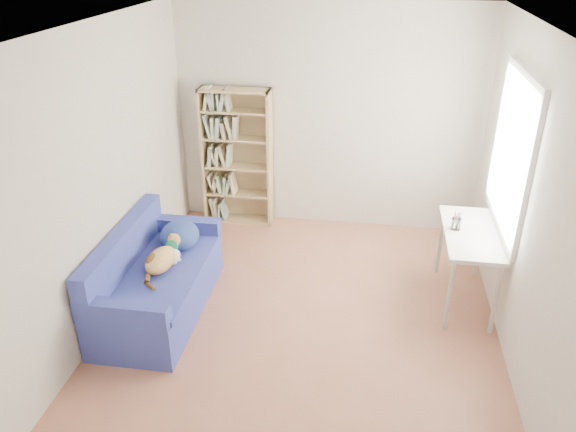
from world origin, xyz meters
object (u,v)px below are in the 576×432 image
object	(u,v)px
bookshelf	(237,162)
desk	(470,240)
sofa	(156,279)
pen_cup	(456,223)

from	to	relation	value
bookshelf	desk	world-z (taller)	bookshelf
sofa	pen_cup	bearing A→B (deg)	12.38
sofa	desk	size ratio (longest dim) A/B	1.54
desk	pen_cup	size ratio (longest dim) A/B	6.10
bookshelf	pen_cup	world-z (taller)	bookshelf
bookshelf	pen_cup	xyz separation A→B (m)	(2.39, -1.31, 0.05)
pen_cup	sofa	bearing A→B (deg)	-167.15
bookshelf	desk	bearing A→B (deg)	-28.00
sofa	bookshelf	world-z (taller)	bookshelf
bookshelf	pen_cup	distance (m)	2.73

